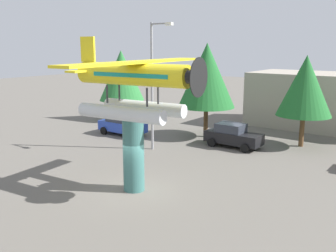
% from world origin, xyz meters
% --- Properties ---
extents(ground_plane, '(140.00, 140.00, 0.00)m').
position_xyz_m(ground_plane, '(0.00, 0.00, 0.00)').
color(ground_plane, '#605B54').
extents(display_pedestal, '(1.10, 1.10, 3.89)m').
position_xyz_m(display_pedestal, '(0.00, 0.00, 1.94)').
color(display_pedestal, '#386B66').
rests_on(display_pedestal, ground).
extents(floatplane_monument, '(7.02, 10.46, 4.00)m').
position_xyz_m(floatplane_monument, '(0.13, 0.01, 5.56)').
color(floatplane_monument, silver).
rests_on(floatplane_monument, display_pedestal).
extents(car_near_blue, '(4.20, 2.02, 1.76)m').
position_xyz_m(car_near_blue, '(-9.21, 8.92, 0.88)').
color(car_near_blue, '#2847B7').
rests_on(car_near_blue, ground).
extents(car_mid_black, '(4.20, 2.02, 1.76)m').
position_xyz_m(car_mid_black, '(0.21, 10.86, 0.88)').
color(car_mid_black, black).
rests_on(car_mid_black, ground).
extents(streetlight_primary, '(1.84, 0.28, 8.98)m').
position_xyz_m(streetlight_primary, '(-4.06, 6.84, 5.14)').
color(streetlight_primary, gray).
rests_on(streetlight_primary, ground).
extents(storefront_building, '(13.35, 6.75, 4.98)m').
position_xyz_m(storefront_building, '(4.00, 22.00, 2.49)').
color(storefront_building, '#9E9384').
rests_on(storefront_building, ground).
extents(tree_west, '(4.50, 4.50, 6.99)m').
position_xyz_m(tree_west, '(-13.87, 13.95, 4.48)').
color(tree_west, brown).
rests_on(tree_west, ground).
extents(tree_east, '(4.64, 4.64, 7.66)m').
position_xyz_m(tree_east, '(-3.11, 12.51, 5.07)').
color(tree_east, brown).
rests_on(tree_east, ground).
extents(tree_center_back, '(3.99, 3.99, 6.78)m').
position_xyz_m(tree_center_back, '(4.28, 14.07, 4.55)').
color(tree_center_back, brown).
rests_on(tree_center_back, ground).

